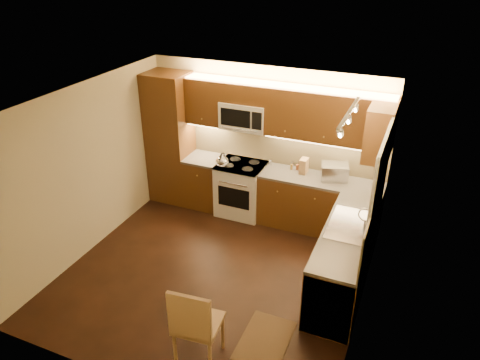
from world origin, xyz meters
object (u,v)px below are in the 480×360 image
at_px(kettle, 222,160).
at_px(stove, 241,189).
at_px(sink, 350,220).
at_px(knife_block, 304,166).
at_px(soap_bottle, 372,214).
at_px(dining_chair, 198,321).
at_px(toaster_oven, 335,172).
at_px(microwave, 245,115).

bearing_deg(kettle, stove, 44.14).
bearing_deg(sink, knife_block, 128.05).
distance_m(knife_block, soap_bottle, 1.59).
distance_m(sink, dining_chair, 2.34).
bearing_deg(sink, toaster_oven, 111.37).
xyz_separation_m(microwave, toaster_oven, (1.52, -0.03, -0.70)).
bearing_deg(stove, dining_chair, -75.66).
height_order(soap_bottle, dining_chair, soap_bottle).
height_order(stove, sink, sink).
bearing_deg(sink, kettle, 157.66).
bearing_deg(dining_chair, stove, 98.75).
bearing_deg(toaster_oven, knife_block, 162.01).
xyz_separation_m(stove, microwave, (0.00, 0.14, 1.26)).
xyz_separation_m(sink, soap_bottle, (0.24, 0.22, 0.03)).
height_order(toaster_oven, knife_block, same).
relative_size(toaster_oven, soap_bottle, 1.94).
xyz_separation_m(microwave, kettle, (-0.26, -0.33, -0.68)).
xyz_separation_m(kettle, toaster_oven, (1.78, 0.30, -0.02)).
xyz_separation_m(toaster_oven, knife_block, (-0.50, 0.02, -0.00)).
xyz_separation_m(toaster_oven, dining_chair, (-0.73, -3.18, -0.49)).
distance_m(knife_block, dining_chair, 3.25).
xyz_separation_m(kettle, knife_block, (1.28, 0.32, -0.02)).
bearing_deg(knife_block, dining_chair, -92.57).
height_order(sink, dining_chair, dining_chair).
bearing_deg(soap_bottle, kettle, 176.14).
xyz_separation_m(sink, knife_block, (-0.98, 1.25, 0.05)).
xyz_separation_m(stove, kettle, (-0.26, -0.20, 0.58)).
bearing_deg(knife_block, sink, -50.30).
distance_m(stove, knife_block, 1.17).
bearing_deg(dining_chair, soap_bottle, 50.69).
bearing_deg(toaster_oven, sink, -84.67).
relative_size(microwave, soap_bottle, 3.61).
distance_m(stove, soap_bottle, 2.47).
bearing_deg(stove, knife_block, 6.93).
xyz_separation_m(microwave, soap_bottle, (2.24, -1.04, -0.71)).
bearing_deg(microwave, soap_bottle, -24.84).
distance_m(toaster_oven, dining_chair, 3.30).
bearing_deg(knife_block, toaster_oven, -0.31).
bearing_deg(microwave, toaster_oven, -1.05).
relative_size(soap_bottle, dining_chair, 0.20).
height_order(microwave, toaster_oven, microwave).
distance_m(sink, kettle, 2.44).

